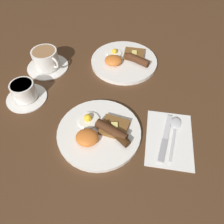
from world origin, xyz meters
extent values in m
plane|color=#4C301C|center=(0.00, 0.00, 0.00)|extent=(3.00, 3.00, 0.00)
cylinder|color=white|center=(0.00, 0.00, 0.01)|extent=(0.26, 0.26, 0.01)
cylinder|color=white|center=(-0.04, 0.03, 0.02)|extent=(0.07, 0.07, 0.01)
sphere|color=yellow|center=(-0.04, 0.03, 0.03)|extent=(0.03, 0.03, 0.03)
ellipsoid|color=orange|center=(-0.03, -0.04, 0.03)|extent=(0.07, 0.06, 0.03)
cylinder|color=#331C0A|center=(0.06, -0.01, 0.03)|extent=(0.09, 0.08, 0.02)
cylinder|color=#432412|center=(0.04, 0.00, 0.03)|extent=(0.11, 0.07, 0.03)
cube|color=brown|center=(0.04, 0.02, 0.02)|extent=(0.09, 0.08, 0.01)
cube|color=#F4E072|center=(0.04, 0.02, 0.03)|extent=(0.02, 0.02, 0.01)
cylinder|color=white|center=(0.02, 0.36, 0.01)|extent=(0.27, 0.27, 0.01)
cylinder|color=white|center=(-0.03, 0.39, 0.02)|extent=(0.06, 0.06, 0.01)
sphere|color=yellow|center=(-0.03, 0.39, 0.03)|extent=(0.02, 0.02, 0.02)
ellipsoid|color=orange|center=(-0.02, 0.33, 0.03)|extent=(0.07, 0.06, 0.03)
cylinder|color=#472614|center=(0.08, 0.35, 0.03)|extent=(0.10, 0.07, 0.03)
cylinder|color=#412311|center=(0.06, 0.36, 0.03)|extent=(0.09, 0.05, 0.03)
cube|color=brown|center=(0.06, 0.40, 0.02)|extent=(0.08, 0.07, 0.01)
cube|color=#F4E072|center=(0.06, 0.40, 0.03)|extent=(0.02, 0.02, 0.01)
cylinder|color=white|center=(-0.29, 0.10, 0.00)|extent=(0.14, 0.14, 0.01)
cylinder|color=white|center=(-0.29, 0.10, 0.04)|extent=(0.08, 0.08, 0.06)
cylinder|color=#9E7047|center=(-0.29, 0.10, 0.07)|extent=(0.07, 0.07, 0.00)
torus|color=white|center=(-0.30, 0.13, 0.04)|extent=(0.02, 0.04, 0.04)
cylinder|color=white|center=(-0.28, 0.27, 0.00)|extent=(0.16, 0.16, 0.01)
cylinder|color=white|center=(-0.28, 0.27, 0.04)|extent=(0.10, 0.10, 0.07)
cylinder|color=#9E7047|center=(-0.28, 0.27, 0.08)|extent=(0.09, 0.09, 0.00)
torus|color=white|center=(-0.23, 0.25, 0.05)|extent=(0.05, 0.03, 0.05)
cube|color=white|center=(0.22, 0.02, 0.00)|extent=(0.15, 0.21, 0.01)
cube|color=silver|center=(0.21, 0.06, 0.01)|extent=(0.03, 0.10, 0.00)
cube|color=#9E9EA3|center=(0.20, -0.02, 0.01)|extent=(0.03, 0.08, 0.01)
ellipsoid|color=silver|center=(0.23, 0.08, 0.01)|extent=(0.04, 0.05, 0.01)
cube|color=silver|center=(0.22, 0.00, 0.01)|extent=(0.02, 0.12, 0.00)
camera|label=1|loc=(0.11, -0.36, 0.57)|focal=35.00mm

